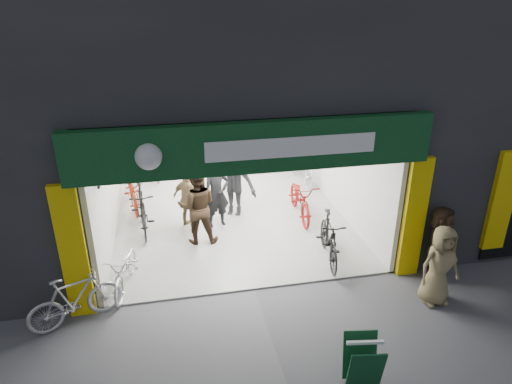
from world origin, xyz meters
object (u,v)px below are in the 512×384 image
object	(u,v)px
pedestrian_near	(440,266)
sandwich_board	(363,362)
parked_bike	(75,299)
bike_right_front	(329,239)
bike_left_front	(126,269)

from	to	relation	value
pedestrian_near	sandwich_board	bearing A→B (deg)	-146.82
sandwich_board	parked_bike	bearing A→B (deg)	160.88
parked_bike	pedestrian_near	world-z (taller)	pedestrian_near
bike_right_front	sandwich_board	xyz separation A→B (m)	(-0.70, -3.41, -0.10)
bike_right_front	sandwich_board	size ratio (longest dim) A/B	2.26
parked_bike	pedestrian_near	distance (m)	6.66
bike_right_front	pedestrian_near	bearing A→B (deg)	-40.86
pedestrian_near	sandwich_board	distance (m)	2.75
bike_left_front	parked_bike	size ratio (longest dim) A/B	0.98
parked_bike	pedestrian_near	size ratio (longest dim) A/B	1.04
pedestrian_near	sandwich_board	size ratio (longest dim) A/B	2.01
bike_left_front	pedestrian_near	world-z (taller)	pedestrian_near
pedestrian_near	bike_left_front	bearing A→B (deg)	161.15
bike_left_front	sandwich_board	bearing A→B (deg)	-32.22
bike_right_front	pedestrian_near	world-z (taller)	pedestrian_near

